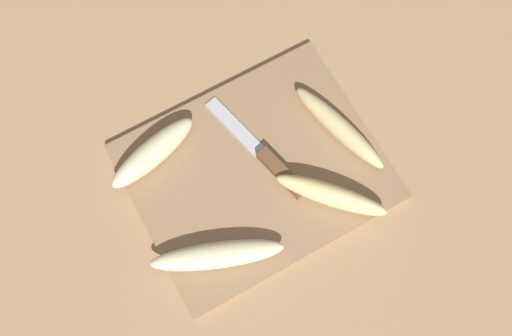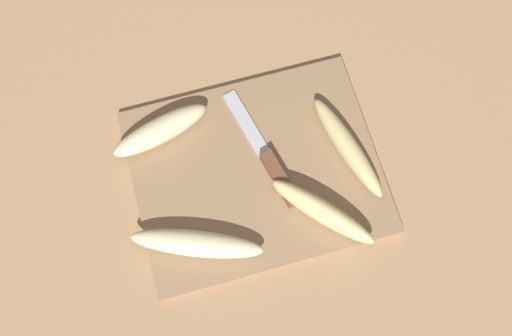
{
  "view_description": "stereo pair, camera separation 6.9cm",
  "coord_description": "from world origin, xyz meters",
  "views": [
    {
      "loc": [
        -0.14,
        -0.25,
        0.9
      ],
      "look_at": [
        0.0,
        0.0,
        0.02
      ],
      "focal_mm": 42.0,
      "sensor_mm": 36.0,
      "label": 1
    },
    {
      "loc": [
        -0.08,
        -0.28,
        0.9
      ],
      "look_at": [
        0.0,
        0.0,
        0.02
      ],
      "focal_mm": 42.0,
      "sensor_mm": 36.0,
      "label": 2
    }
  ],
  "objects": [
    {
      "name": "ground_plane",
      "position": [
        0.0,
        0.0,
        0.0
      ],
      "size": [
        4.0,
        4.0,
        0.0
      ],
      "primitive_type": "plane",
      "color": "tan"
    },
    {
      "name": "cutting_board",
      "position": [
        0.0,
        0.0,
        0.01
      ],
      "size": [
        0.38,
        0.31,
        0.01
      ],
      "color": "#997551",
      "rests_on": "ground_plane"
    },
    {
      "name": "knife",
      "position": [
        0.03,
        -0.01,
        0.02
      ],
      "size": [
        0.07,
        0.22,
        0.02
      ],
      "rotation": [
        0.0,
        0.0,
        0.23
      ],
      "color": "brown",
      "rests_on": "cutting_board"
    },
    {
      "name": "banana_cream_curved",
      "position": [
        -0.13,
        0.1,
        0.03
      ],
      "size": [
        0.17,
        0.08,
        0.04
      ],
      "rotation": [
        0.0,
        0.0,
        4.96
      ],
      "color": "beige",
      "rests_on": "cutting_board"
    },
    {
      "name": "banana_pale_long",
      "position": [
        -0.12,
        -0.09,
        0.03
      ],
      "size": [
        0.2,
        0.11,
        0.03
      ],
      "rotation": [
        0.0,
        0.0,
        4.33
      ],
      "color": "beige",
      "rests_on": "cutting_board"
    },
    {
      "name": "banana_spotted_left",
      "position": [
        0.15,
        -0.01,
        0.03
      ],
      "size": [
        0.08,
        0.19,
        0.03
      ],
      "rotation": [
        0.0,
        0.0,
        0.26
      ],
      "color": "#DBC684",
      "rests_on": "cutting_board"
    },
    {
      "name": "banana_golden_short",
      "position": [
        0.08,
        -0.1,
        0.03
      ],
      "size": [
        0.14,
        0.15,
        0.04
      ],
      "rotation": [
        0.0,
        0.0,
        0.73
      ],
      "color": "#EDD689",
      "rests_on": "cutting_board"
    }
  ]
}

